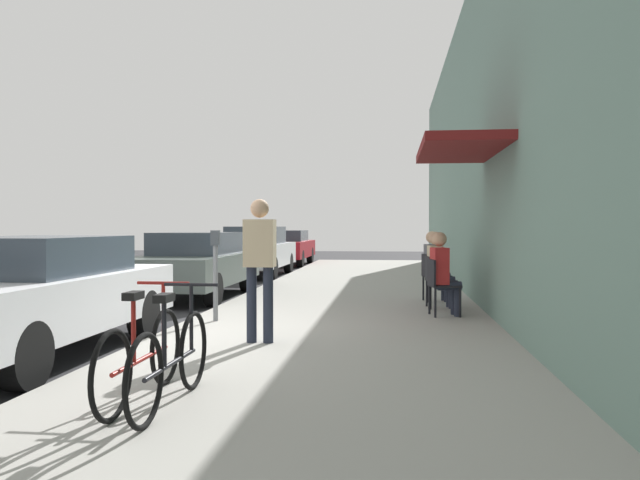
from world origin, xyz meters
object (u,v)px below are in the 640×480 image
(cafe_chair_2, at_px, (432,274))
(bicycle_1, at_px, (142,356))
(seated_patron_1, at_px, (439,267))
(parking_meter, at_px, (215,268))
(parked_car_1, at_px, (195,264))
(parked_car_2, at_px, (255,251))
(bicycle_0, at_px, (172,360))
(cafe_chair_1, at_px, (435,278))
(seated_patron_0, at_px, (443,271))
(pedestrian_standing, at_px, (260,258))
(parked_car_0, at_px, (31,294))
(seated_patron_2, at_px, (435,263))
(parked_car_3, at_px, (285,247))
(cafe_chair_0, at_px, (439,283))

(cafe_chair_2, bearing_deg, bicycle_1, -111.24)
(seated_patron_1, bearing_deg, parking_meter, -151.07)
(parked_car_1, relative_size, cafe_chair_2, 5.06)
(parked_car_2, relative_size, seated_patron_1, 3.41)
(bicycle_0, bearing_deg, cafe_chair_1, 68.54)
(parking_meter, bearing_deg, seated_patron_0, 15.24)
(parked_car_2, height_order, cafe_chair_2, parked_car_2)
(parked_car_2, xyz_separation_m, cafe_chair_1, (4.83, -7.81, -0.14))
(parked_car_1, xyz_separation_m, pedestrian_standing, (2.55, -5.46, 0.40))
(parked_car_2, height_order, parking_meter, parked_car_2)
(parked_car_0, height_order, bicycle_0, parked_car_0)
(bicycle_0, relative_size, cafe_chair_2, 1.97)
(parked_car_1, relative_size, cafe_chair_1, 5.06)
(seated_patron_0, distance_m, seated_patron_1, 0.94)
(parking_meter, bearing_deg, pedestrian_standing, -57.94)
(bicycle_1, relative_size, pedestrian_standing, 1.01)
(seated_patron_1, bearing_deg, seated_patron_2, 89.98)
(seated_patron_1, xyz_separation_m, cafe_chair_2, (-0.06, 0.92, -0.19))
(pedestrian_standing, bearing_deg, bicycle_1, -99.00)
(parked_car_3, xyz_separation_m, cafe_chair_1, (4.83, -13.16, -0.09))
(parked_car_3, bearing_deg, bicycle_0, -82.79)
(parking_meter, bearing_deg, seated_patron_1, 28.93)
(bicycle_0, xyz_separation_m, seated_patron_1, (2.46, 6.10, 0.34))
(parked_car_1, bearing_deg, parked_car_0, -90.00)
(bicycle_1, relative_size, seated_patron_1, 1.33)
(parked_car_1, xyz_separation_m, bicycle_0, (2.44, -8.11, -0.24))
(cafe_chair_0, relative_size, seated_patron_2, 0.67)
(parked_car_1, xyz_separation_m, parking_meter, (1.55, -3.86, 0.17))
(parked_car_2, relative_size, bicycle_0, 2.57)
(parking_meter, xyz_separation_m, cafe_chair_0, (3.28, 0.90, -0.26))
(bicycle_0, bearing_deg, seated_patron_0, 64.57)
(parked_car_0, height_order, pedestrian_standing, pedestrian_standing)
(parked_car_0, height_order, cafe_chair_1, parked_car_0)
(parked_car_2, relative_size, cafe_chair_1, 5.06)
(seated_patron_0, xyz_separation_m, seated_patron_2, (0.00, 1.87, 0.00))
(seated_patron_0, bearing_deg, parked_car_3, 109.15)
(parked_car_1, relative_size, seated_patron_1, 3.41)
(parked_car_1, height_order, seated_patron_0, seated_patron_0)
(parked_car_1, distance_m, bicycle_1, 8.28)
(seated_patron_0, distance_m, seated_patron_2, 1.87)
(parking_meter, distance_m, seated_patron_1, 3.82)
(parked_car_0, relative_size, parked_car_3, 1.00)
(cafe_chair_2, bearing_deg, bicycle_0, -108.85)
(cafe_chair_1, distance_m, pedestrian_standing, 4.16)
(bicycle_1, distance_m, seated_patron_0, 5.76)
(cafe_chair_2, bearing_deg, pedestrian_standing, -117.58)
(parked_car_0, height_order, parked_car_1, parked_car_0)
(parking_meter, distance_m, cafe_chair_0, 3.41)
(parked_car_2, bearing_deg, parked_car_0, -90.00)
(parked_car_2, xyz_separation_m, pedestrian_standing, (2.55, -11.25, 0.35))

